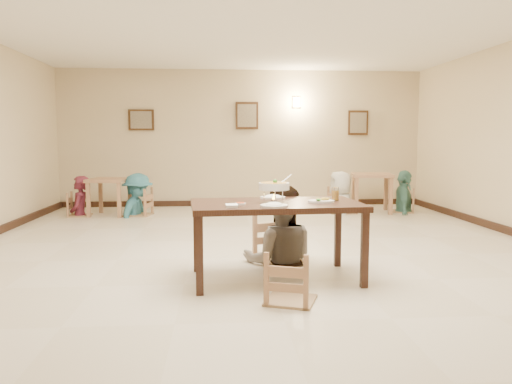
{
  "coord_description": "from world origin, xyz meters",
  "views": [
    {
      "loc": [
        -0.53,
        -6.12,
        1.47
      ],
      "look_at": [
        -0.09,
        -0.29,
        0.86
      ],
      "focal_mm": 35.0,
      "sensor_mm": 36.0,
      "label": 1
    }
  ],
  "objects": [
    {
      "name": "floor",
      "position": [
        0.0,
        0.0,
        0.0
      ],
      "size": [
        10.0,
        10.0,
        0.0
      ],
      "primitive_type": "plane",
      "color": "beige",
      "rests_on": "ground"
    },
    {
      "name": "ceiling",
      "position": [
        0.0,
        0.0,
        3.0
      ],
      "size": [
        10.0,
        10.0,
        0.0
      ],
      "primitive_type": "plane",
      "color": "white",
      "rests_on": "wall_back"
    },
    {
      "name": "wall_back",
      "position": [
        0.0,
        5.0,
        1.5
      ],
      "size": [
        10.0,
        0.0,
        10.0
      ],
      "primitive_type": "plane",
      "rotation": [
        1.57,
        0.0,
        0.0
      ],
      "color": "beige",
      "rests_on": "floor"
    },
    {
      "name": "wall_front",
      "position": [
        0.0,
        -5.0,
        1.5
      ],
      "size": [
        10.0,
        0.0,
        10.0
      ],
      "primitive_type": "plane",
      "rotation": [
        -1.57,
        0.0,
        0.0
      ],
      "color": "beige",
      "rests_on": "floor"
    },
    {
      "name": "baseboard_back",
      "position": [
        0.0,
        4.97,
        0.06
      ],
      "size": [
        8.0,
        0.06,
        0.12
      ],
      "primitive_type": "cube",
      "color": "black",
      "rests_on": "floor"
    },
    {
      "name": "picture_a",
      "position": [
        -2.2,
        4.96,
        1.9
      ],
      "size": [
        0.55,
        0.04,
        0.45
      ],
      "color": "#341E10",
      "rests_on": "wall_back"
    },
    {
      "name": "picture_b",
      "position": [
        0.1,
        4.96,
        2.0
      ],
      "size": [
        0.5,
        0.04,
        0.6
      ],
      "color": "#341E10",
      "rests_on": "wall_back"
    },
    {
      "name": "picture_c",
      "position": [
        2.6,
        4.96,
        1.85
      ],
      "size": [
        0.45,
        0.04,
        0.55
      ],
      "color": "#341E10",
      "rests_on": "wall_back"
    },
    {
      "name": "wall_sconce",
      "position": [
        1.2,
        4.96,
        2.3
      ],
      "size": [
        0.16,
        0.05,
        0.22
      ],
      "primitive_type": "cube",
      "color": "#FFD88C",
      "rests_on": "wall_back"
    },
    {
      "name": "main_table",
      "position": [
        0.07,
        -0.98,
        0.74
      ],
      "size": [
        1.82,
        1.11,
        0.82
      ],
      "rotation": [
        0.0,
        0.0,
        0.07
      ],
      "color": "#341C14",
      "rests_on": "floor"
    },
    {
      "name": "chair_far",
      "position": [
        0.19,
        -0.19,
        0.53
      ],
      "size": [
        0.5,
        0.5,
        1.07
      ],
      "rotation": [
        0.0,
        0.0,
        0.38
      ],
      "color": "tan",
      "rests_on": "floor"
    },
    {
      "name": "chair_near",
      "position": [
        0.12,
        -1.73,
        0.46
      ],
      "size": [
        0.43,
        0.43,
        0.91
      ],
      "rotation": [
        0.0,
        0.0,
        2.79
      ],
      "color": "tan",
      "rests_on": "floor"
    },
    {
      "name": "main_diner",
      "position": [
        0.2,
        -0.24,
        0.93
      ],
      "size": [
        0.96,
        0.78,
        1.86
      ],
      "primitive_type": "imported",
      "rotation": [
        0.0,
        0.0,
        3.06
      ],
      "color": "gray",
      "rests_on": "floor"
    },
    {
      "name": "curry_warmer",
      "position": [
        0.04,
        -0.99,
        0.99
      ],
      "size": [
        0.36,
        0.32,
        0.29
      ],
      "color": "silver",
      "rests_on": "main_table"
    },
    {
      "name": "rice_plate_far",
      "position": [
        0.07,
        -0.64,
        0.84
      ],
      "size": [
        0.28,
        0.28,
        0.06
      ],
      "color": "white",
      "rests_on": "main_table"
    },
    {
      "name": "rice_plate_near",
      "position": [
        0.01,
        -1.32,
        0.83
      ],
      "size": [
        0.27,
        0.27,
        0.06
      ],
      "color": "white",
      "rests_on": "main_table"
    },
    {
      "name": "fried_plate",
      "position": [
        0.53,
        -1.03,
        0.84
      ],
      "size": [
        0.28,
        0.28,
        0.06
      ],
      "color": "white",
      "rests_on": "main_table"
    },
    {
      "name": "chili_dish",
      "position": [
        -0.31,
        -1.14,
        0.83
      ],
      "size": [
        0.11,
        0.11,
        0.02
      ],
      "color": "white",
      "rests_on": "main_table"
    },
    {
      "name": "napkin_cutlery",
      "position": [
        -0.4,
        -1.33,
        0.83
      ],
      "size": [
        0.15,
        0.24,
        0.03
      ],
      "color": "white",
      "rests_on": "main_table"
    },
    {
      "name": "drink_glass",
      "position": [
        0.72,
        -0.88,
        0.89
      ],
      "size": [
        0.07,
        0.07,
        0.14
      ],
      "color": "white",
      "rests_on": "main_table"
    },
    {
      "name": "bg_table_left",
      "position": [
        -2.66,
        3.74,
        0.59
      ],
      "size": [
        0.83,
        0.83,
        0.72
      ],
      "rotation": [
        0.0,
        0.0,
        -0.16
      ],
      "color": "#A57756",
      "rests_on": "floor"
    },
    {
      "name": "bg_table_right",
      "position": [
        2.58,
        3.78,
        0.65
      ],
      "size": [
        0.92,
        0.92,
        0.79
      ],
      "rotation": [
        0.0,
        0.0,
        -0.19
      ],
      "color": "#A57756",
      "rests_on": "floor"
    },
    {
      "name": "bg_chair_ll",
      "position": [
        -3.21,
        3.66,
        0.43
      ],
      "size": [
        0.41,
        0.41,
        0.87
      ],
      "rotation": [
        0.0,
        0.0,
        1.64
      ],
      "color": "tan",
      "rests_on": "floor"
    },
    {
      "name": "bg_chair_lr",
      "position": [
        -2.1,
        3.66,
        0.5
      ],
      "size": [
        0.48,
        0.48,
        1.01
      ],
      "rotation": [
        0.0,
        0.0,
        -1.79
      ],
      "color": "tan",
      "rests_on": "floor"
    },
    {
      "name": "bg_chair_rl",
      "position": [
        1.92,
        3.71,
        0.49
      ],
      "size": [
        0.46,
        0.46,
        0.97
      ],
      "rotation": [
        0.0,
        0.0,
        1.57
      ],
      "color": "tan",
      "rests_on": "floor"
    },
    {
      "name": "bg_chair_rr",
      "position": [
        3.24,
        3.73,
        0.44
      ],
      "size": [
        0.41,
        0.41,
        0.88
      ],
      "rotation": [
        0.0,
        0.0,
        -1.95
      ],
      "color": "tan",
      "rests_on": "floor"
    },
    {
      "name": "bg_diner_a",
      "position": [
        -3.21,
        3.66,
        0.78
      ],
      "size": [
        0.4,
        0.59,
        1.56
      ],
      "primitive_type": "imported",
      "rotation": [
        0.0,
        0.0,
        4.77
      ],
      "color": "maroon",
      "rests_on": "floor"
    },
    {
      "name": "bg_diner_b",
      "position": [
        -2.1,
        3.66,
        0.83
      ],
      "size": [
        0.9,
        1.2,
        1.65
      ],
      "primitive_type": "imported",
      "rotation": [
        0.0,
        0.0,
        1.27
      ],
      "color": "teal",
      "rests_on": "floor"
    },
    {
      "name": "bg_diner_c",
      "position": [
        1.92,
        3.71,
        0.84
      ],
      "size": [
        0.55,
        0.83,
        1.68
      ],
      "primitive_type": "imported",
      "rotation": [
        0.0,
        0.0,
        4.7
      ],
      "color": "silver",
      "rests_on": "floor"
    },
    {
      "name": "bg_diner_d",
      "position": [
        3.24,
        3.73,
        0.86
      ],
      "size": [
        0.7,
        1.08,
        1.71
      ],
      "primitive_type": "imported",
      "rotation": [
        0.0,
        0.0,
        1.27
      ],
      "color": "#518E81",
      "rests_on": "floor"
    }
  ]
}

